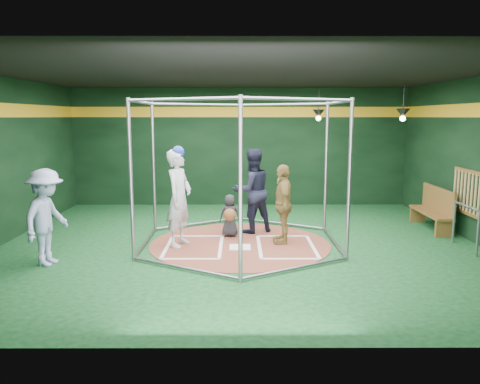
{
  "coord_description": "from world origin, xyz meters",
  "views": [
    {
      "loc": [
        -0.03,
        -9.59,
        2.67
      ],
      "look_at": [
        0.0,
        0.1,
        1.1
      ],
      "focal_mm": 35.0,
      "sensor_mm": 36.0,
      "label": 1
    }
  ],
  "objects_px": {
    "batter_figure": "(179,197)",
    "umpire": "(252,191)",
    "visitor_leopard": "(283,204)",
    "dugout_bench": "(434,208)"
  },
  "relations": [
    {
      "from": "batter_figure",
      "to": "umpire",
      "type": "xyz_separation_m",
      "value": [
        1.53,
        1.15,
        -0.06
      ]
    },
    {
      "from": "umpire",
      "to": "visitor_leopard",
      "type": "bearing_deg",
      "value": 99.42
    },
    {
      "from": "umpire",
      "to": "dugout_bench",
      "type": "distance_m",
      "value": 4.38
    },
    {
      "from": "umpire",
      "to": "dugout_bench",
      "type": "relative_size",
      "value": 1.12
    },
    {
      "from": "batter_figure",
      "to": "visitor_leopard",
      "type": "distance_m",
      "value": 2.18
    },
    {
      "from": "batter_figure",
      "to": "umpire",
      "type": "distance_m",
      "value": 1.92
    },
    {
      "from": "visitor_leopard",
      "to": "umpire",
      "type": "bearing_deg",
      "value": -146.18
    },
    {
      "from": "dugout_bench",
      "to": "umpire",
      "type": "bearing_deg",
      "value": -176.19
    },
    {
      "from": "umpire",
      "to": "batter_figure",
      "type": "bearing_deg",
      "value": 12.35
    },
    {
      "from": "visitor_leopard",
      "to": "dugout_bench",
      "type": "distance_m",
      "value": 3.93
    }
  ]
}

